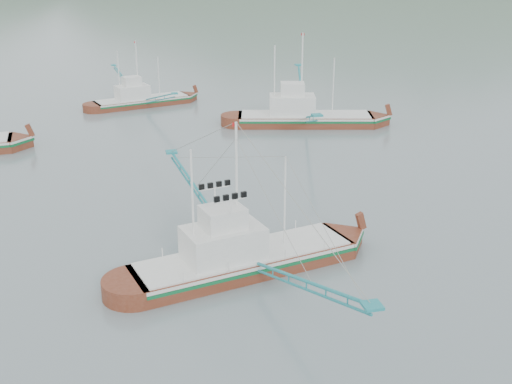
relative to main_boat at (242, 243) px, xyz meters
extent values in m
plane|color=slate|center=(2.43, 0.05, -2.03)|extent=(1200.00, 1200.00, 0.00)
cube|color=#622714|center=(0.17, 0.04, -1.83)|extent=(15.63, 7.38, 2.01)
cube|color=silver|center=(0.17, 0.04, -0.98)|extent=(15.35, 7.39, 0.22)
cube|color=#0D6131|center=(0.17, 0.04, -1.23)|extent=(15.36, 7.41, 0.22)
cube|color=silver|center=(0.17, 0.04, -0.77)|extent=(14.85, 7.01, 0.12)
cube|color=silver|center=(-1.30, -0.31, 0.28)|extent=(5.64, 4.29, 2.22)
cube|color=silver|center=(-1.30, -0.31, 2.10)|extent=(3.06, 2.76, 1.41)
cylinder|color=white|center=(-0.32, -0.08, 3.71)|extent=(0.16, 0.16, 9.07)
cylinder|color=white|center=(-3.26, -0.77, 3.03)|extent=(0.14, 0.14, 7.71)
cylinder|color=white|center=(3.11, 0.73, 2.35)|extent=(0.12, 0.12, 6.35)
cube|color=#622714|center=(-2.80, 50.76, -1.86)|extent=(13.43, 6.88, 1.73)
cube|color=silver|center=(-2.80, 50.76, -1.12)|extent=(13.20, 6.88, 0.19)
cube|color=#0D6131|center=(-2.80, 50.76, -1.34)|extent=(13.21, 6.89, 0.19)
cube|color=silver|center=(-2.80, 50.76, -0.95)|extent=(12.76, 6.54, 0.10)
cube|color=silver|center=(-4.05, 50.40, -0.04)|extent=(4.92, 3.85, 1.90)
cube|color=silver|center=(-4.05, 50.40, 1.51)|extent=(2.69, 2.45, 1.21)
cylinder|color=white|center=(-3.22, 50.64, 2.90)|extent=(0.14, 0.14, 7.79)
cylinder|color=white|center=(-5.71, 49.93, 2.32)|extent=(0.12, 0.12, 6.62)
cylinder|color=white|center=(-0.30, 51.47, 1.73)|extent=(0.10, 0.10, 5.45)
cube|color=#622714|center=(15.80, 35.46, -1.82)|extent=(16.89, 8.10, 2.18)
cube|color=silver|center=(15.80, 35.46, -0.89)|extent=(16.59, 8.11, 0.24)
cube|color=#0D6131|center=(15.80, 35.46, -1.16)|extent=(16.60, 8.13, 0.24)
cube|color=silver|center=(15.80, 35.46, -0.67)|extent=(16.05, 7.70, 0.13)
cube|color=silver|center=(14.21, 35.85, 0.47)|extent=(6.11, 4.67, 2.39)
cube|color=silver|center=(14.21, 35.85, 2.43)|extent=(3.32, 3.00, 1.52)
cylinder|color=white|center=(15.27, 35.59, 4.17)|extent=(0.17, 0.17, 9.79)
cylinder|color=white|center=(12.10, 36.37, 3.43)|extent=(0.15, 0.15, 8.32)
cylinder|color=white|center=(18.97, 34.69, 2.70)|extent=(0.13, 0.13, 6.86)
camera|label=1|loc=(-8.17, -37.38, 18.04)|focal=45.00mm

